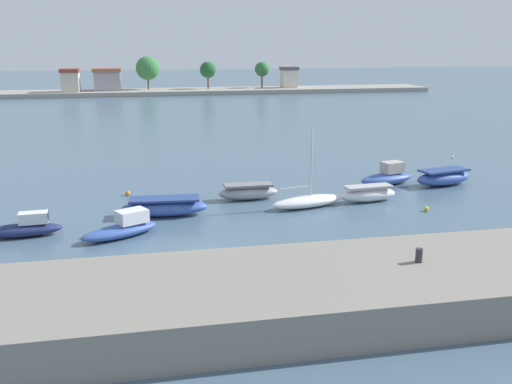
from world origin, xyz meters
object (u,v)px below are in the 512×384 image
moored_boat_7 (444,177)px  moored_boat_6 (388,177)px  moored_boat_2 (165,207)px  moored_boat_4 (307,201)px  mooring_buoy_2 (453,157)px  moored_boat_5 (368,194)px  mooring_buoy_1 (128,193)px  mooring_buoy_0 (426,209)px  mooring_bollard (419,255)px  moored_boat_1 (123,228)px  moored_boat_3 (248,192)px  moored_boat_0 (24,228)px

moored_boat_7 → moored_boat_6: bearing=152.7°
moored_boat_2 → moored_boat_4: 9.22m
moored_boat_4 → mooring_buoy_2: (17.79, 12.93, -0.27)m
moored_boat_2 → moored_boat_5: 13.61m
moored_boat_7 → mooring_buoy_1: 23.29m
moored_boat_7 → mooring_buoy_0: 7.67m
moored_boat_6 → mooring_buoy_0: 7.27m
moored_boat_6 → mooring_buoy_2: 12.97m
moored_boat_2 → moored_boat_5: moored_boat_2 is taller
mooring_bollard → moored_boat_1: (-12.12, 10.74, -1.47)m
mooring_bollard → moored_boat_4: moored_boat_4 is taller
moored_boat_6 → moored_boat_2: bearing=-179.0°
moored_boat_6 → moored_boat_7: size_ratio=0.97×
moored_boat_4 → moored_boat_6: size_ratio=1.10×
mooring_buoy_0 → mooring_buoy_1: size_ratio=0.90×
moored_boat_3 → moored_boat_5: size_ratio=1.00×
moored_boat_6 → mooring_buoy_1: size_ratio=13.54×
moored_boat_2 → moored_boat_5: bearing=6.1°
mooring_bollard → moored_boat_2: (-9.66, 14.32, -1.43)m
moored_boat_3 → mooring_buoy_1: moored_boat_3 is taller
moored_boat_0 → moored_boat_7: bearing=8.5°
moored_boat_3 → moored_boat_4: (3.42, -2.64, -0.13)m
moored_boat_3 → moored_boat_4: size_ratio=0.77×
mooring_buoy_1 → moored_boat_1: bearing=-91.0°
moored_boat_1 → mooring_buoy_0: size_ratio=14.27×
moored_boat_0 → mooring_buoy_0: 24.17m
moored_boat_5 → mooring_bollard: bearing=-109.5°
moored_boat_0 → mooring_buoy_0: bearing=-3.5°
moored_boat_3 → moored_boat_5: (7.80, -2.15, 0.01)m
moored_boat_2 → mooring_bollard: bearing=-52.2°
mooring_buoy_2 → moored_boat_3: bearing=-154.1°
moored_boat_3 → moored_boat_0: bearing=-159.1°
mooring_bollard → moored_boat_4: bearing=91.8°
moored_boat_1 → mooring_buoy_0: bearing=-23.9°
moored_boat_3 → mooring_buoy_2: moored_boat_3 is taller
mooring_bollard → mooring_buoy_2: size_ratio=2.35×
mooring_buoy_0 → mooring_buoy_2: mooring_buoy_0 is taller
moored_boat_0 → mooring_buoy_1: size_ratio=12.22×
moored_boat_0 → mooring_buoy_0: moored_boat_0 is taller
moored_boat_5 → moored_boat_2: bearing=177.6°
mooring_buoy_0 → mooring_buoy_2: (10.65, 15.38, -0.04)m
moored_boat_4 → moored_boat_5: bearing=-7.3°
moored_boat_2 → moored_boat_3: 6.39m
mooring_bollard → moored_boat_7: bearing=58.1°
moored_boat_1 → moored_boat_2: moored_boat_1 is taller
moored_boat_0 → moored_boat_3: moored_boat_0 is taller
moored_boat_0 → mooring_buoy_2: 38.08m
moored_boat_0 → mooring_buoy_1: (5.50, 7.81, -0.30)m
moored_boat_1 → mooring_buoy_1: size_ratio=12.89×
moored_boat_6 → mooring_bollard: bearing=-125.8°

